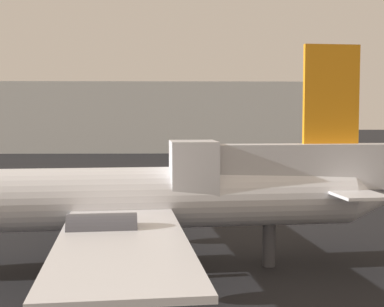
{
  "coord_description": "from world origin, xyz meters",
  "views": [
    {
      "loc": [
        -3.44,
        -9.85,
        8.11
      ],
      "look_at": [
        -2.12,
        49.32,
        3.97
      ],
      "focal_mm": 50.72,
      "sensor_mm": 36.0,
      "label": 1
    }
  ],
  "objects": [
    {
      "name": "airplane_distant",
      "position": [
        20.36,
        61.52,
        2.6
      ],
      "size": [
        23.88,
        21.62,
        8.11
      ],
      "rotation": [
        0.0,
        0.0,
        2.83
      ],
      "color": "#B2BCCC",
      "rests_on": "ground_plane"
    },
    {
      "name": "airplane_at_gate",
      "position": [
        -7.46,
        18.14,
        3.8
      ],
      "size": [
        34.55,
        29.75,
        11.94
      ],
      "rotation": [
        0.0,
        0.0,
        3.25
      ],
      "color": "white",
      "rests_on": "ground_plane"
    },
    {
      "name": "terminal_building",
      "position": [
        -14.85,
        118.34,
        7.69
      ],
      "size": [
        90.32,
        24.53,
        15.38
      ],
      "primitive_type": "cube",
      "color": "#B7B7B2",
      "rests_on": "ground_plane"
    },
    {
      "name": "jet_bridge",
      "position": [
        6.5,
        19.22,
        5.26
      ],
      "size": [
        23.01,
        3.98,
        6.79
      ],
      "rotation": [
        0.0,
        0.0,
        -3.06
      ],
      "color": "silver",
      "rests_on": "ground_plane"
    }
  ]
}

